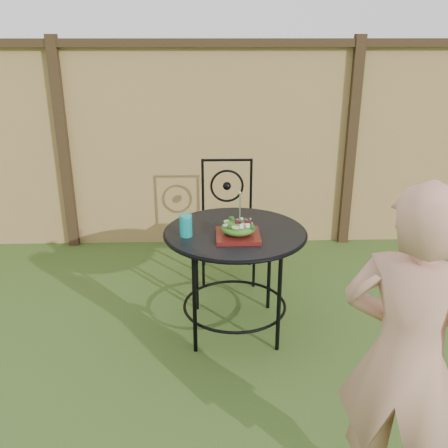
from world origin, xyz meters
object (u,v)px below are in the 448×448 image
Objects in this scene: patio_chair at (228,217)px; salad_plate at (238,236)px; patio_table at (235,250)px; diner at (406,361)px.

patio_chair is 3.52× the size of salad_plate.
patio_chair is (-0.02, 0.85, -0.08)m from patio_table.
salad_plate is (0.03, -0.97, 0.23)m from patio_chair.
salad_plate is (0.01, -0.12, 0.15)m from patio_table.
patio_table is 3.42× the size of salad_plate.
diner is (0.60, -2.24, 0.22)m from patio_chair.
diner reaches higher than patio_chair.
patio_table is 1.51m from diner.
salad_plate reaches higher than patio_table.
patio_chair is 1.00m from salad_plate.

